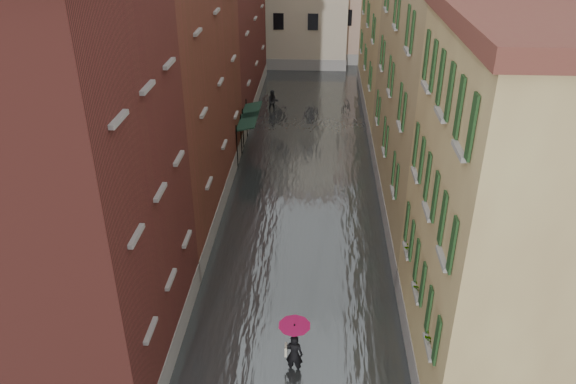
# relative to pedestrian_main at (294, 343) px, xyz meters

# --- Properties ---
(ground) EXTENTS (120.00, 120.00, 0.00)m
(ground) POSITION_rel_pedestrian_main_xyz_m (-0.09, 2.46, -1.32)
(ground) COLOR slate
(ground) RESTS_ON ground
(floodwater) EXTENTS (10.00, 60.00, 0.20)m
(floodwater) POSITION_rel_pedestrian_main_xyz_m (-0.09, 15.46, -1.22)
(floodwater) COLOR #414648
(floodwater) RESTS_ON ground
(building_left_near) EXTENTS (6.00, 8.00, 13.00)m
(building_left_near) POSITION_rel_pedestrian_main_xyz_m (-7.09, 0.46, 5.18)
(building_left_near) COLOR maroon
(building_left_near) RESTS_ON ground
(building_left_mid) EXTENTS (6.00, 14.00, 12.50)m
(building_left_mid) POSITION_rel_pedestrian_main_xyz_m (-7.09, 11.46, 4.93)
(building_left_mid) COLOR maroon
(building_left_mid) RESTS_ON ground
(building_left_far) EXTENTS (6.00, 16.00, 14.00)m
(building_left_far) POSITION_rel_pedestrian_main_xyz_m (-7.09, 26.46, 5.68)
(building_left_far) COLOR maroon
(building_left_far) RESTS_ON ground
(building_right_near) EXTENTS (6.00, 8.00, 11.50)m
(building_right_near) POSITION_rel_pedestrian_main_xyz_m (6.91, 0.46, 4.43)
(building_right_near) COLOR #9E8251
(building_right_near) RESTS_ON ground
(building_right_mid) EXTENTS (6.00, 14.00, 13.00)m
(building_right_mid) POSITION_rel_pedestrian_main_xyz_m (6.91, 11.46, 5.18)
(building_right_mid) COLOR tan
(building_right_mid) RESTS_ON ground
(building_right_far) EXTENTS (6.00, 16.00, 11.50)m
(building_right_far) POSITION_rel_pedestrian_main_xyz_m (6.91, 26.46, 4.43)
(building_right_far) COLOR #9E8251
(building_right_far) RESTS_ON ground
(awning_near) EXTENTS (1.09, 2.82, 2.80)m
(awning_near) POSITION_rel_pedestrian_main_xyz_m (-3.58, 16.93, 1.14)
(awning_near) COLOR #163124
(awning_near) RESTS_ON ground
(awning_far) EXTENTS (1.09, 2.83, 2.80)m
(awning_far) POSITION_rel_pedestrian_main_xyz_m (-3.58, 18.74, 1.14)
(awning_far) COLOR #163124
(awning_far) RESTS_ON ground
(window_planters) EXTENTS (0.59, 5.38, 0.84)m
(window_planters) POSITION_rel_pedestrian_main_xyz_m (4.03, 0.59, 2.19)
(window_planters) COLOR brown
(window_planters) RESTS_ON ground
(pedestrian_main) EXTENTS (1.07, 1.07, 2.06)m
(pedestrian_main) POSITION_rel_pedestrian_main_xyz_m (0.00, 0.00, 0.00)
(pedestrian_main) COLOR black
(pedestrian_main) RESTS_ON ground
(pedestrian_far) EXTENTS (0.93, 0.79, 1.69)m
(pedestrian_far) POSITION_rel_pedestrian_main_xyz_m (-2.76, 25.32, -0.47)
(pedestrian_far) COLOR black
(pedestrian_far) RESTS_ON ground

